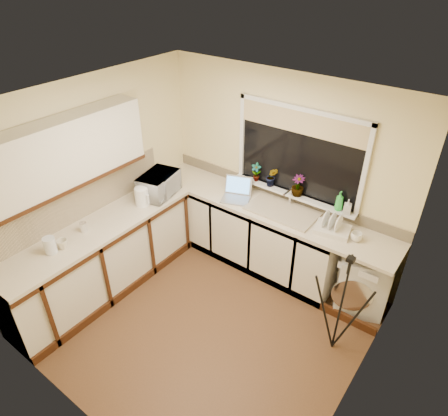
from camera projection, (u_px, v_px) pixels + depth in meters
floor at (207, 320)px, 4.55m from camera, size 3.20×3.20×0.00m
ceiling at (199, 108)px, 3.22m from camera, size 3.20×3.20×0.00m
wall_back at (282, 173)px, 4.90m from camera, size 3.20×0.00×3.20m
wall_front at (70, 332)px, 2.88m from camera, size 3.20×0.00×3.20m
wall_left at (97, 183)px, 4.69m from camera, size 0.00×3.00×3.00m
wall_right at (366, 306)px, 3.08m from camera, size 0.00×3.00×3.00m
base_cabinet_back at (244, 229)px, 5.29m from camera, size 2.55×0.60×0.86m
base_cabinet_left at (104, 259)px, 4.77m from camera, size 0.54×2.40×0.86m
worktop_back at (267, 208)px, 4.88m from camera, size 3.20×0.60×0.04m
worktop_left at (98, 228)px, 4.53m from camera, size 0.60×2.40×0.04m
upper_cabinet at (60, 155)px, 4.00m from camera, size 0.28×1.90×0.70m
splashback_left at (77, 202)px, 4.54m from camera, size 0.02×2.40×0.45m
splashback_back at (280, 192)px, 5.03m from camera, size 3.20×0.02×0.14m
window_glass at (299, 153)px, 4.61m from camera, size 1.50×0.02×1.00m
window_blind at (301, 123)px, 4.39m from camera, size 1.50×0.02×0.25m
windowsill at (292, 194)px, 4.85m from camera, size 1.60×0.14×0.03m
sink at (282, 211)px, 4.76m from camera, size 0.82×0.46×0.03m
faucet at (290, 197)px, 4.82m from camera, size 0.03×0.03×0.24m
washing_machine at (361, 280)px, 4.56m from camera, size 0.67×0.66×0.74m
laptop at (237, 193)px, 5.02m from camera, size 0.44×0.43×0.24m
kettle at (142, 197)px, 4.85m from camera, size 0.17×0.17×0.22m
dish_rack at (332, 230)px, 4.42m from camera, size 0.42×0.35×0.06m
tripod at (341, 305)px, 3.93m from camera, size 0.74×0.74×1.20m
glass_jug at (50, 245)px, 4.09m from camera, size 0.12×0.12×0.18m
steel_jar at (84, 227)px, 4.42m from camera, size 0.08×0.08×0.11m
microwave at (159, 185)px, 5.03m from camera, size 0.46×0.58×0.29m
plant_a at (256, 172)px, 5.03m from camera, size 0.15×0.12×0.24m
plant_b at (272, 177)px, 4.92m from camera, size 0.17×0.16×0.26m
plant_c at (298, 186)px, 4.73m from camera, size 0.16×0.16×0.26m
soap_bottle_green at (339, 201)px, 4.48m from camera, size 0.09×0.09×0.23m
soap_bottle_clear at (348, 207)px, 4.43m from camera, size 0.10×0.10×0.18m
cup_back at (356, 237)px, 4.28m from camera, size 0.14×0.14×0.10m
cup_left at (63, 244)px, 4.17m from camera, size 0.14×0.14×0.10m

